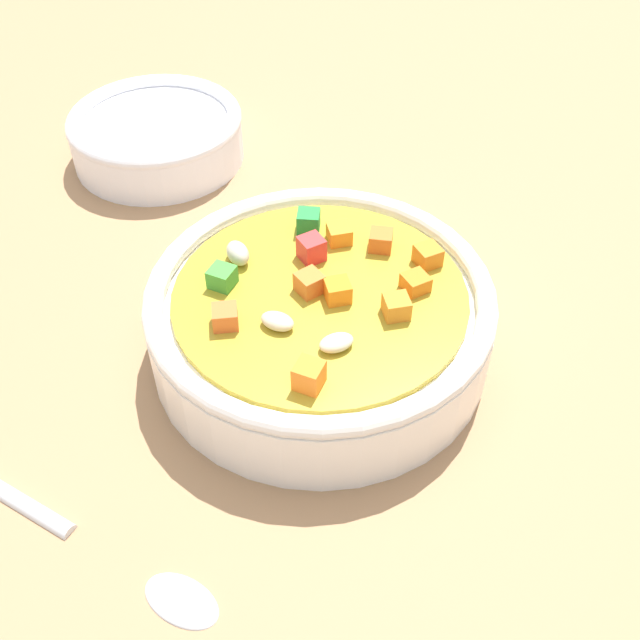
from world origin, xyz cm
name	(u,v)px	position (x,y,z in cm)	size (l,w,h in cm)	color
ground_plane	(320,361)	(0.00, 0.00, -1.00)	(140.00, 140.00, 2.00)	#9E754F
soup_bowl_main	(320,317)	(0.01, 0.00, 2.68)	(19.24, 19.24, 5.85)	white
spoon	(47,516)	(-15.26, 7.90, 0.41)	(4.47, 21.28, 0.87)	silver
side_bowl_small	(157,135)	(14.30, 19.15, 2.01)	(13.05, 13.05, 3.88)	white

